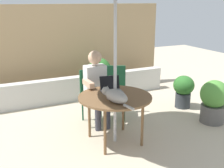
# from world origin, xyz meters

# --- Properties ---
(ground_plane) EXTENTS (14.00, 14.00, 0.00)m
(ground_plane) POSITION_xyz_m (0.00, 0.00, 0.00)
(ground_plane) COLOR #BCAD93
(fence_back) EXTENTS (4.64, 0.08, 1.93)m
(fence_back) POSITION_xyz_m (0.00, 2.54, 0.96)
(fence_back) COLOR tan
(fence_back) RESTS_ON ground
(planter_wall_low) EXTENTS (4.17, 0.20, 0.50)m
(planter_wall_low) POSITION_xyz_m (0.00, 1.96, 0.25)
(planter_wall_low) COLOR beige
(planter_wall_low) RESTS_ON ground
(patio_table) EXTENTS (1.04, 1.04, 0.70)m
(patio_table) POSITION_xyz_m (0.00, 0.00, 0.65)
(patio_table) COLOR brown
(patio_table) RESTS_ON ground
(chair_occupied) EXTENTS (0.40, 0.40, 0.89)m
(chair_occupied) POSITION_xyz_m (0.00, 0.83, 0.53)
(chair_occupied) COLOR #194C2D
(chair_occupied) RESTS_ON ground
(chair_empty) EXTENTS (0.53, 0.53, 0.89)m
(chair_empty) POSITION_xyz_m (0.42, 0.90, 0.53)
(chair_empty) COLOR #194C2D
(chair_empty) RESTS_ON ground
(person_seated) EXTENTS (0.48, 0.48, 1.23)m
(person_seated) POSITION_xyz_m (0.00, 0.67, 0.70)
(person_seated) COLOR white
(person_seated) RESTS_ON ground
(laptop) EXTENTS (0.33, 0.29, 0.21)m
(laptop) POSITION_xyz_m (0.05, 0.24, 0.77)
(laptop) COLOR gray
(laptop) RESTS_ON patio_table
(cat) EXTENTS (0.28, 0.65, 0.17)m
(cat) POSITION_xyz_m (-0.11, -0.22, 0.79)
(cat) COLOR gray
(cat) RESTS_ON patio_table
(potted_plant_near_fence) EXTENTS (0.40, 0.40, 0.63)m
(potted_plant_near_fence) POSITION_xyz_m (1.79, 0.68, 0.36)
(potted_plant_near_fence) COLOR #33383D
(potted_plant_near_fence) RESTS_ON ground
(potted_plant_by_chair) EXTENTS (0.51, 0.51, 0.86)m
(potted_plant_by_chair) POSITION_xyz_m (0.56, 1.87, 0.48)
(potted_plant_by_chair) COLOR #33383D
(potted_plant_by_chair) RESTS_ON ground
(potted_plant_corner) EXTENTS (0.46, 0.46, 0.74)m
(potted_plant_corner) POSITION_xyz_m (1.79, -0.10, 0.39)
(potted_plant_corner) COLOR #595654
(potted_plant_corner) RESTS_ON ground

